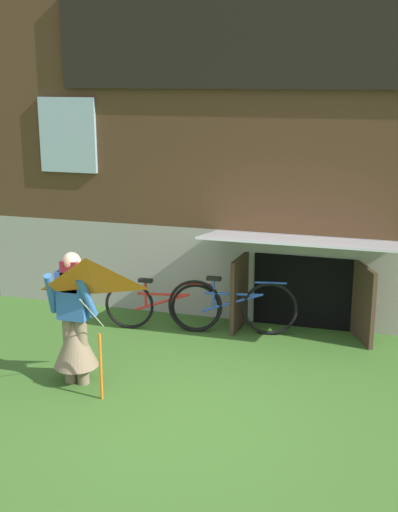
{
  "coord_description": "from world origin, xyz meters",
  "views": [
    {
      "loc": [
        1.86,
        -6.09,
        3.5
      ],
      "look_at": [
        -0.3,
        1.37,
        1.39
      ],
      "focal_mm": 46.82,
      "sensor_mm": 36.0,
      "label": 1
    }
  ],
  "objects_px": {
    "person": "(75,330)",
    "bicycle_blue": "(232,306)",
    "kite": "(87,296)",
    "bicycle_red": "(162,305)"
  },
  "relations": [
    {
      "from": "person",
      "to": "bicycle_blue",
      "type": "distance_m",
      "value": 2.47
    },
    {
      "from": "person",
      "to": "kite",
      "type": "bearing_deg",
      "value": -41.82
    },
    {
      "from": "person",
      "to": "kite",
      "type": "distance_m",
      "value": 0.92
    },
    {
      "from": "person",
      "to": "bicycle_red",
      "type": "bearing_deg",
      "value": 85.97
    },
    {
      "from": "person",
      "to": "bicycle_blue",
      "type": "height_order",
      "value": "person"
    },
    {
      "from": "bicycle_red",
      "to": "kite",
      "type": "bearing_deg",
      "value": -99.95
    },
    {
      "from": "kite",
      "to": "bicycle_red",
      "type": "bearing_deg",
      "value": 90.64
    },
    {
      "from": "person",
      "to": "bicycle_red",
      "type": "relative_size",
      "value": 0.98
    },
    {
      "from": "kite",
      "to": "bicycle_red",
      "type": "distance_m",
      "value": 2.58
    },
    {
      "from": "person",
      "to": "bicycle_blue",
      "type": "bearing_deg",
      "value": 63.73
    }
  ]
}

